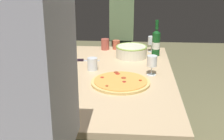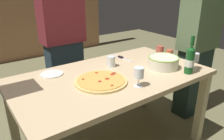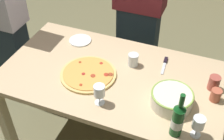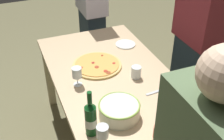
{
  "view_description": "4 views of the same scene",
  "coord_description": "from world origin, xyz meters",
  "px_view_note": "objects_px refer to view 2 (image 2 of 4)",
  "views": [
    {
      "loc": [
        -2.07,
        -0.15,
        1.52
      ],
      "look_at": [
        0.0,
        0.0,
        0.79
      ],
      "focal_mm": 48.66,
      "sensor_mm": 36.0,
      "label": 1
    },
    {
      "loc": [
        -0.97,
        -1.34,
        1.46
      ],
      "look_at": [
        0.0,
        0.0,
        0.79
      ],
      "focal_mm": 35.24,
      "sensor_mm": 36.0,
      "label": 2
    },
    {
      "loc": [
        0.59,
        -1.48,
        2.15
      ],
      "look_at": [
        0.0,
        0.0,
        0.79
      ],
      "focal_mm": 47.38,
      "sensor_mm": 36.0,
      "label": 3
    },
    {
      "loc": [
        1.73,
        -0.69,
        2.05
      ],
      "look_at": [
        0.0,
        0.0,
        0.79
      ],
      "focal_mm": 46.38,
      "sensor_mm": 36.0,
      "label": 4
    }
  ],
  "objects_px": {
    "dining_table": "(112,85)",
    "wine_bottle": "(190,60)",
    "cup_ceramic": "(169,54)",
    "wine_glass_by_bottle": "(139,74)",
    "wine_glass_near_pizza": "(195,58)",
    "cup_spare": "(111,61)",
    "pizza_knife": "(123,58)",
    "side_plate": "(52,74)",
    "person_guest_left": "(197,47)",
    "cup_amber": "(160,51)",
    "serving_bowl": "(163,62)",
    "person_guest_right": "(63,39)",
    "pizza": "(101,81)"
  },
  "relations": [
    {
      "from": "dining_table",
      "to": "wine_bottle",
      "type": "distance_m",
      "value": 0.67
    },
    {
      "from": "serving_bowl",
      "to": "cup_spare",
      "type": "relative_size",
      "value": 2.81
    },
    {
      "from": "wine_bottle",
      "to": "side_plate",
      "type": "bearing_deg",
      "value": 145.53
    },
    {
      "from": "side_plate",
      "to": "person_guest_right",
      "type": "bearing_deg",
      "value": 56.46
    },
    {
      "from": "wine_glass_near_pizza",
      "to": "cup_spare",
      "type": "bearing_deg",
      "value": 138.82
    },
    {
      "from": "wine_glass_near_pizza",
      "to": "cup_amber",
      "type": "relative_size",
      "value": 1.4
    },
    {
      "from": "cup_spare",
      "to": "person_guest_left",
      "type": "bearing_deg",
      "value": -10.2
    },
    {
      "from": "cup_ceramic",
      "to": "pizza_knife",
      "type": "relative_size",
      "value": 0.43
    },
    {
      "from": "pizza_knife",
      "to": "wine_bottle",
      "type": "bearing_deg",
      "value": -70.85
    },
    {
      "from": "serving_bowl",
      "to": "person_guest_right",
      "type": "relative_size",
      "value": 0.15
    },
    {
      "from": "dining_table",
      "to": "person_guest_right",
      "type": "xyz_separation_m",
      "value": [
        -0.06,
        0.81,
        0.24
      ]
    },
    {
      "from": "dining_table",
      "to": "side_plate",
      "type": "relative_size",
      "value": 8.72
    },
    {
      "from": "person_guest_left",
      "to": "cup_amber",
      "type": "bearing_deg",
      "value": -16.85
    },
    {
      "from": "wine_bottle",
      "to": "person_guest_left",
      "type": "distance_m",
      "value": 0.68
    },
    {
      "from": "pizza",
      "to": "person_guest_right",
      "type": "distance_m",
      "value": 0.9
    },
    {
      "from": "cup_ceramic",
      "to": "cup_spare",
      "type": "bearing_deg",
      "value": 166.7
    },
    {
      "from": "person_guest_right",
      "to": "side_plate",
      "type": "bearing_deg",
      "value": -37.44
    },
    {
      "from": "dining_table",
      "to": "person_guest_left",
      "type": "xyz_separation_m",
      "value": [
        1.12,
        -0.03,
        0.14
      ]
    },
    {
      "from": "wine_glass_near_pizza",
      "to": "cup_spare",
      "type": "relative_size",
      "value": 1.51
    },
    {
      "from": "cup_spare",
      "to": "pizza_knife",
      "type": "bearing_deg",
      "value": 24.12
    },
    {
      "from": "serving_bowl",
      "to": "person_guest_left",
      "type": "distance_m",
      "value": 0.67
    },
    {
      "from": "wine_glass_by_bottle",
      "to": "pizza_knife",
      "type": "relative_size",
      "value": 0.74
    },
    {
      "from": "pizza",
      "to": "wine_glass_near_pizza",
      "type": "bearing_deg",
      "value": -17.1
    },
    {
      "from": "side_plate",
      "to": "person_guest_left",
      "type": "height_order",
      "value": "person_guest_left"
    },
    {
      "from": "wine_glass_by_bottle",
      "to": "person_guest_right",
      "type": "relative_size",
      "value": 0.08
    },
    {
      "from": "pizza",
      "to": "cup_ceramic",
      "type": "bearing_deg",
      "value": 5.44
    },
    {
      "from": "dining_table",
      "to": "wine_glass_by_bottle",
      "type": "xyz_separation_m",
      "value": [
        0.03,
        -0.29,
        0.19
      ]
    },
    {
      "from": "dining_table",
      "to": "side_plate",
      "type": "distance_m",
      "value": 0.5
    },
    {
      "from": "serving_bowl",
      "to": "cup_amber",
      "type": "distance_m",
      "value": 0.34
    },
    {
      "from": "cup_spare",
      "to": "wine_glass_near_pizza",
      "type": "bearing_deg",
      "value": -41.18
    },
    {
      "from": "wine_glass_near_pizza",
      "to": "serving_bowl",
      "type": "bearing_deg",
      "value": 135.79
    },
    {
      "from": "wine_glass_by_bottle",
      "to": "cup_amber",
      "type": "relative_size",
      "value": 1.43
    },
    {
      "from": "serving_bowl",
      "to": "cup_amber",
      "type": "height_order",
      "value": "cup_amber"
    },
    {
      "from": "cup_spare",
      "to": "pizza_knife",
      "type": "height_order",
      "value": "cup_spare"
    },
    {
      "from": "cup_spare",
      "to": "person_guest_left",
      "type": "height_order",
      "value": "person_guest_left"
    },
    {
      "from": "serving_bowl",
      "to": "wine_glass_by_bottle",
      "type": "bearing_deg",
      "value": -160.48
    },
    {
      "from": "wine_glass_by_bottle",
      "to": "cup_spare",
      "type": "height_order",
      "value": "wine_glass_by_bottle"
    },
    {
      "from": "cup_ceramic",
      "to": "person_guest_left",
      "type": "distance_m",
      "value": 0.41
    },
    {
      "from": "dining_table",
      "to": "side_plate",
      "type": "height_order",
      "value": "side_plate"
    },
    {
      "from": "wine_glass_by_bottle",
      "to": "person_guest_left",
      "type": "bearing_deg",
      "value": 13.4
    },
    {
      "from": "pizza",
      "to": "dining_table",
      "type": "bearing_deg",
      "value": 24.27
    },
    {
      "from": "cup_ceramic",
      "to": "wine_glass_by_bottle",
      "type": "bearing_deg",
      "value": -156.39
    },
    {
      "from": "wine_bottle",
      "to": "pizza_knife",
      "type": "bearing_deg",
      "value": 109.15
    },
    {
      "from": "wine_glass_by_bottle",
      "to": "wine_glass_near_pizza",
      "type": "bearing_deg",
      "value": -2.69
    },
    {
      "from": "wine_glass_by_bottle",
      "to": "side_plate",
      "type": "bearing_deg",
      "value": 126.39
    },
    {
      "from": "person_guest_left",
      "to": "person_guest_right",
      "type": "distance_m",
      "value": 1.45
    },
    {
      "from": "wine_glass_by_bottle",
      "to": "cup_ceramic",
      "type": "bearing_deg",
      "value": 23.61
    },
    {
      "from": "serving_bowl",
      "to": "wine_bottle",
      "type": "height_order",
      "value": "wine_bottle"
    },
    {
      "from": "wine_bottle",
      "to": "pizza_knife",
      "type": "height_order",
      "value": "wine_bottle"
    },
    {
      "from": "wine_bottle",
      "to": "person_guest_right",
      "type": "distance_m",
      "value": 1.3
    }
  ]
}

